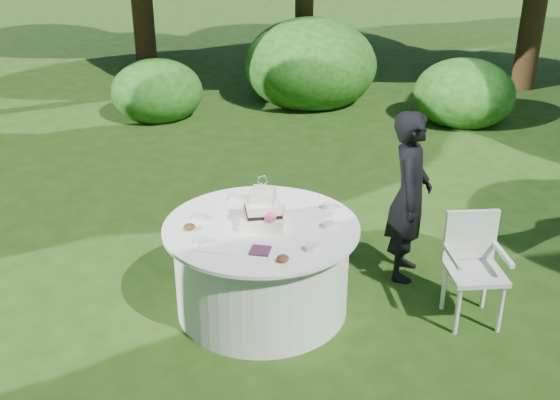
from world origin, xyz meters
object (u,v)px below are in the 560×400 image
object	(u,v)px
guest	(409,196)
napkins	(260,251)
chair	(473,259)
table	(262,267)
cake	(263,212)

from	to	relation	value
guest	napkins	bearing A→B (deg)	143.37
chair	table	bearing A→B (deg)	-173.33
cake	chair	xyz separation A→B (m)	(1.65, 0.19, -0.37)
table	chair	distance (m)	1.68
guest	chair	xyz separation A→B (m)	(0.51, -0.57, -0.25)
cake	table	bearing A→B (deg)	-165.03
table	guest	bearing A→B (deg)	33.71
napkins	cake	xyz separation A→B (m)	(-0.06, 0.43, 0.10)
napkins	cake	size ratio (longest dim) A/B	0.32
table	chair	xyz separation A→B (m)	(1.67, 0.19, 0.13)
table	cake	xyz separation A→B (m)	(0.02, 0.00, 0.50)
table	chair	world-z (taller)	chair
cake	guest	bearing A→B (deg)	33.92
guest	table	distance (m)	1.44
table	cake	distance (m)	0.50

